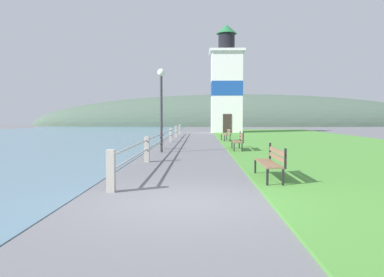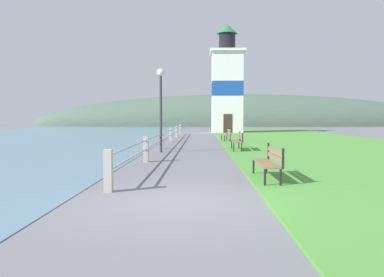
{
  "view_description": "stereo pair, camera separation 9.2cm",
  "coord_description": "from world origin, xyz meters",
  "views": [
    {
      "loc": [
        0.37,
        -7.24,
        1.68
      ],
      "look_at": [
        -0.15,
        16.77,
        0.3
      ],
      "focal_mm": 35.0,
      "sensor_mm": 36.0,
      "label": 1
    },
    {
      "loc": [
        0.46,
        -7.24,
        1.68
      ],
      "look_at": [
        -0.15,
        16.77,
        0.3
      ],
      "focal_mm": 35.0,
      "sensor_mm": 36.0,
      "label": 2
    }
  ],
  "objects": [
    {
      "name": "ground_plane",
      "position": [
        0.0,
        0.0,
        0.0
      ],
      "size": [
        160.0,
        160.0,
        0.0
      ],
      "primitive_type": "plane",
      "color": "slate"
    },
    {
      "name": "grass_verge",
      "position": [
        7.72,
        17.11,
        0.03
      ],
      "size": [
        12.0,
        51.32,
        0.06
      ],
      "color": "#4C8E38",
      "rests_on": "ground_plane"
    },
    {
      "name": "seawall_railing",
      "position": [
        -1.62,
        15.04,
        0.56
      ],
      "size": [
        0.18,
        28.26,
        0.95
      ],
      "color": "#A8A399",
      "rests_on": "ground_plane"
    },
    {
      "name": "park_bench_near",
      "position": [
        2.24,
        2.53,
        0.54
      ],
      "size": [
        0.47,
        1.97,
        0.94
      ],
      "rotation": [
        0.0,
        0.0,
        3.14
      ],
      "color": "brown",
      "rests_on": "ground_plane"
    },
    {
      "name": "park_bench_midway",
      "position": [
        2.27,
        11.14,
        0.54
      ],
      "size": [
        0.52,
        1.78,
        0.94
      ],
      "rotation": [
        0.0,
        0.0,
        3.12
      ],
      "color": "brown",
      "rests_on": "ground_plane"
    },
    {
      "name": "park_bench_far",
      "position": [
        2.21,
        18.42,
        0.54
      ],
      "size": [
        0.59,
        1.66,
        0.94
      ],
      "rotation": [
        0.0,
        0.0,
        3.21
      ],
      "color": "brown",
      "rests_on": "ground_plane"
    },
    {
      "name": "lighthouse",
      "position": [
        3.17,
        33.03,
        4.94
      ],
      "size": [
        3.67,
        3.67,
        11.48
      ],
      "color": "white",
      "rests_on": "ground_plane"
    },
    {
      "name": "lamp_post",
      "position": [
        -1.47,
        10.49,
        2.74
      ],
      "size": [
        0.36,
        0.36,
        3.96
      ],
      "color": "#333338",
      "rests_on": "ground_plane"
    },
    {
      "name": "distant_hillside",
      "position": [
        8.0,
        64.21,
        0.0
      ],
      "size": [
        80.0,
        16.0,
        12.0
      ],
      "color": "#475B4C",
      "rests_on": "ground_plane"
    }
  ]
}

